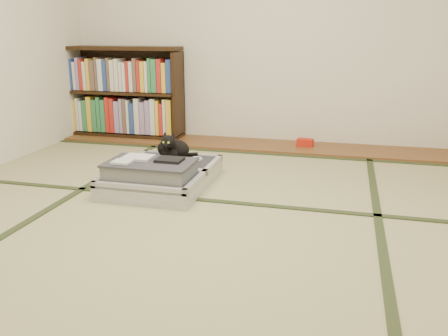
# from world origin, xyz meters

# --- Properties ---
(floor) EXTENTS (4.50, 4.50, 0.00)m
(floor) POSITION_xyz_m (0.00, 0.00, 0.00)
(floor) COLOR tan
(floor) RESTS_ON ground
(wood_strip) EXTENTS (4.00, 0.50, 0.02)m
(wood_strip) POSITION_xyz_m (0.00, 2.00, 0.01)
(wood_strip) COLOR brown
(wood_strip) RESTS_ON ground
(red_item) EXTENTS (0.16, 0.11, 0.07)m
(red_item) POSITION_xyz_m (0.42, 2.03, 0.06)
(red_item) COLOR red
(red_item) RESTS_ON wood_strip
(tatami_borders) EXTENTS (4.00, 4.50, 0.01)m
(tatami_borders) POSITION_xyz_m (0.00, 0.49, 0.00)
(tatami_borders) COLOR #2D381E
(tatami_borders) RESTS_ON ground
(bookcase) EXTENTS (1.27, 0.29, 0.92)m
(bookcase) POSITION_xyz_m (-1.48, 2.07, 0.45)
(bookcase) COLOR black
(bookcase) RESTS_ON wood_strip
(suitcase) EXTENTS (0.66, 0.88, 0.26)m
(suitcase) POSITION_xyz_m (-0.48, 0.58, 0.09)
(suitcase) COLOR silver
(suitcase) RESTS_ON floor
(cat) EXTENTS (0.29, 0.30, 0.24)m
(cat) POSITION_xyz_m (-0.49, 0.88, 0.22)
(cat) COLOR black
(cat) RESTS_ON suitcase
(cable_coil) EXTENTS (0.09, 0.09, 0.02)m
(cable_coil) POSITION_xyz_m (-0.31, 0.92, 0.14)
(cable_coil) COLOR white
(cable_coil) RESTS_ON suitcase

